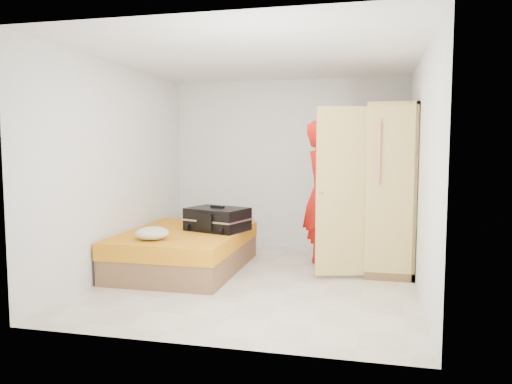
% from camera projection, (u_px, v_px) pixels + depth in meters
% --- Properties ---
extents(room, '(4.00, 4.02, 2.60)m').
position_uv_depth(room, '(259.00, 171.00, 5.80)').
color(room, beige).
rests_on(room, ground).
extents(bed, '(1.42, 2.02, 0.50)m').
position_uv_depth(bed, '(185.00, 250.00, 6.43)').
color(bed, brown).
rests_on(bed, ground).
extents(wardrobe, '(1.15, 1.33, 2.10)m').
position_uv_depth(wardrobe, '(386.00, 193.00, 6.32)').
color(wardrobe, tan).
rests_on(wardrobe, ground).
extents(person, '(0.67, 0.81, 1.91)m').
position_uv_depth(person, '(321.00, 194.00, 6.55)').
color(person, red).
rests_on(person, ground).
extents(suitcase, '(0.88, 0.75, 0.32)m').
position_uv_depth(suitcase, '(217.00, 219.00, 6.45)').
color(suitcase, black).
rests_on(suitcase, bed).
extents(round_cushion, '(0.39, 0.39, 0.15)m').
position_uv_depth(round_cushion, '(152.00, 233.00, 5.82)').
color(round_cushion, silver).
rests_on(round_cushion, bed).
extents(pillow, '(0.65, 0.44, 0.11)m').
position_uv_depth(pillow, '(207.00, 217.00, 7.22)').
color(pillow, silver).
rests_on(pillow, bed).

